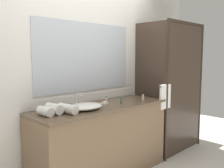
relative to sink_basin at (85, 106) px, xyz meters
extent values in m
cube|color=silver|center=(0.28, 0.36, 0.37)|extent=(4.40, 0.05, 2.60)
cube|color=silver|center=(0.28, 0.33, 0.02)|extent=(1.80, 0.01, 0.11)
cube|color=silver|center=(0.28, 0.33, 0.55)|extent=(1.47, 0.01, 0.86)
cube|color=brown|center=(0.28, 0.03, -0.50)|extent=(1.80, 0.56, 0.87)
cube|color=brown|center=(0.28, 0.02, -0.05)|extent=(1.80, 0.58, 0.03)
cylinder|color=#2D2319|center=(2.23, -0.25, 0.07)|extent=(0.04, 0.04, 2.00)
cylinder|color=#2D2319|center=(1.23, -0.25, 0.07)|extent=(0.04, 0.04, 2.00)
cube|color=#2D2319|center=(1.73, -0.25, 1.05)|extent=(1.00, 0.04, 0.04)
cube|color=#382B21|center=(1.73, -0.25, 0.07)|extent=(0.96, 0.01, 1.96)
cube|color=#382B21|center=(1.23, 0.03, 0.07)|extent=(0.01, 0.57, 1.96)
cylinder|color=#2D2319|center=(1.21, -0.24, 0.15)|extent=(0.32, 0.02, 0.02)
cube|color=white|center=(1.21, -0.24, 0.00)|extent=(0.22, 0.04, 0.34)
ellipsoid|color=white|center=(0.00, 0.00, 0.00)|extent=(0.41, 0.31, 0.07)
cube|color=silver|center=(0.00, 0.17, -0.03)|extent=(0.17, 0.04, 0.02)
cylinder|color=silver|center=(0.00, 0.17, 0.05)|extent=(0.02, 0.02, 0.14)
cylinder|color=silver|center=(0.00, 0.12, 0.12)|extent=(0.02, 0.11, 0.02)
cylinder|color=silver|center=(-0.06, 0.17, 0.00)|extent=(0.02, 0.02, 0.04)
cylinder|color=silver|center=(0.06, 0.17, 0.00)|extent=(0.02, 0.02, 0.04)
cube|color=silver|center=(0.36, 0.08, -0.03)|extent=(0.10, 0.07, 0.01)
ellipsoid|color=silver|center=(0.36, 0.08, -0.01)|extent=(0.07, 0.04, 0.02)
cylinder|color=silver|center=(0.45, 0.14, 0.00)|extent=(0.03, 0.03, 0.07)
cylinder|color=#2D6638|center=(0.45, 0.14, 0.04)|extent=(0.02, 0.02, 0.01)
cylinder|color=silver|center=(0.93, -0.08, 0.00)|extent=(0.03, 0.03, 0.06)
cylinder|color=#B7B2A8|center=(0.93, -0.08, 0.03)|extent=(0.03, 0.03, 0.01)
cylinder|color=#4C7056|center=(0.52, -0.05, 0.00)|extent=(0.02, 0.02, 0.07)
cylinder|color=#2D6638|center=(0.52, -0.05, 0.05)|extent=(0.02, 0.02, 0.02)
cylinder|color=white|center=(-0.48, 0.04, 0.01)|extent=(0.11, 0.20, 0.09)
cylinder|color=white|center=(-0.37, 0.06, 0.02)|extent=(0.12, 0.21, 0.11)
cylinder|color=white|center=(-0.26, -0.02, 0.02)|extent=(0.13, 0.26, 0.10)
camera|label=1|loc=(-1.70, -2.15, 0.56)|focal=39.84mm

